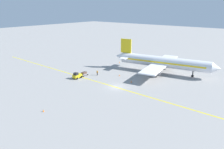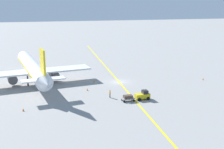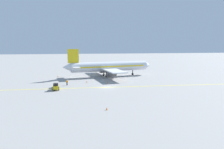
{
  "view_description": "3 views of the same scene",
  "coord_description": "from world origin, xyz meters",
  "px_view_note": "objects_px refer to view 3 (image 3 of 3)",
  "views": [
    {
      "loc": [
        45.03,
        35.27,
        21.67
      ],
      "look_at": [
        0.16,
        -1.25,
        3.53
      ],
      "focal_mm": 35.0,
      "sensor_mm": 36.0,
      "label": 1
    },
    {
      "loc": [
        -18.45,
        -72.97,
        20.84
      ],
      "look_at": [
        -2.77,
        -4.25,
        3.13
      ],
      "focal_mm": 50.0,
      "sensor_mm": 36.0,
      "label": 2
    },
    {
      "loc": [
        61.66,
        -8.12,
        12.76
      ],
      "look_at": [
        -5.75,
        2.38,
        2.88
      ],
      "focal_mm": 35.0,
      "sensor_mm": 36.0,
      "label": 3
    }
  ],
  "objects_px": {
    "baggage_cart_trailing": "(56,85)",
    "traffic_cone_mid_apron": "(87,82)",
    "airplane_at_gate": "(109,67)",
    "traffic_cone_far_edge": "(107,109)",
    "ground_crew_worker": "(67,82)",
    "traffic_cone_near_nose": "(108,83)",
    "baggage_tug_white": "(56,87)",
    "traffic_cone_by_wingtip": "(58,76)"
  },
  "relations": [
    {
      "from": "airplane_at_gate",
      "to": "traffic_cone_far_edge",
      "type": "height_order",
      "value": "airplane_at_gate"
    },
    {
      "from": "traffic_cone_near_nose",
      "to": "traffic_cone_far_edge",
      "type": "xyz_separation_m",
      "value": [
        27.63,
        -3.94,
        0.0
      ]
    },
    {
      "from": "traffic_cone_near_nose",
      "to": "baggage_cart_trailing",
      "type": "bearing_deg",
      "value": -74.57
    },
    {
      "from": "traffic_cone_mid_apron",
      "to": "airplane_at_gate",
      "type": "bearing_deg",
      "value": 143.35
    },
    {
      "from": "traffic_cone_near_nose",
      "to": "traffic_cone_far_edge",
      "type": "bearing_deg",
      "value": -8.11
    },
    {
      "from": "ground_crew_worker",
      "to": "baggage_tug_white",
      "type": "bearing_deg",
      "value": -22.87
    },
    {
      "from": "airplane_at_gate",
      "to": "baggage_tug_white",
      "type": "xyz_separation_m",
      "value": [
        22.33,
        -17.8,
        -2.81
      ]
    },
    {
      "from": "traffic_cone_mid_apron",
      "to": "traffic_cone_by_wingtip",
      "type": "xyz_separation_m",
      "value": [
        -13.64,
        -10.37,
        0.0
      ]
    },
    {
      "from": "baggage_cart_trailing",
      "to": "traffic_cone_far_edge",
      "type": "relative_size",
      "value": 4.94
    },
    {
      "from": "baggage_tug_white",
      "to": "traffic_cone_mid_apron",
      "type": "bearing_deg",
      "value": 139.34
    },
    {
      "from": "baggage_cart_trailing",
      "to": "airplane_at_gate",
      "type": "bearing_deg",
      "value": 136.47
    },
    {
      "from": "traffic_cone_near_nose",
      "to": "traffic_cone_far_edge",
      "type": "height_order",
      "value": "same"
    },
    {
      "from": "airplane_at_gate",
      "to": "traffic_cone_mid_apron",
      "type": "bearing_deg",
      "value": -36.65
    },
    {
      "from": "ground_crew_worker",
      "to": "traffic_cone_far_edge",
      "type": "bearing_deg",
      "value": 18.29
    },
    {
      "from": "traffic_cone_near_nose",
      "to": "traffic_cone_mid_apron",
      "type": "relative_size",
      "value": 1.0
    },
    {
      "from": "traffic_cone_near_nose",
      "to": "traffic_cone_by_wingtip",
      "type": "height_order",
      "value": "same"
    },
    {
      "from": "baggage_cart_trailing",
      "to": "traffic_cone_mid_apron",
      "type": "height_order",
      "value": "baggage_cart_trailing"
    },
    {
      "from": "airplane_at_gate",
      "to": "baggage_tug_white",
      "type": "distance_m",
      "value": 28.7
    },
    {
      "from": "baggage_cart_trailing",
      "to": "traffic_cone_mid_apron",
      "type": "relative_size",
      "value": 4.94
    },
    {
      "from": "baggage_tug_white",
      "to": "ground_crew_worker",
      "type": "height_order",
      "value": "baggage_tug_white"
    },
    {
      "from": "airplane_at_gate",
      "to": "traffic_cone_by_wingtip",
      "type": "bearing_deg",
      "value": -94.76
    },
    {
      "from": "ground_crew_worker",
      "to": "traffic_cone_by_wingtip",
      "type": "height_order",
      "value": "ground_crew_worker"
    },
    {
      "from": "baggage_cart_trailing",
      "to": "ground_crew_worker",
      "type": "distance_m",
      "value": 4.32
    },
    {
      "from": "airplane_at_gate",
      "to": "traffic_cone_near_nose",
      "type": "distance_m",
      "value": 15.32
    },
    {
      "from": "airplane_at_gate",
      "to": "ground_crew_worker",
      "type": "bearing_deg",
      "value": -43.45
    },
    {
      "from": "traffic_cone_mid_apron",
      "to": "traffic_cone_far_edge",
      "type": "height_order",
      "value": "same"
    },
    {
      "from": "airplane_at_gate",
      "to": "traffic_cone_mid_apron",
      "type": "distance_m",
      "value": 15.38
    },
    {
      "from": "airplane_at_gate",
      "to": "traffic_cone_near_nose",
      "type": "xyz_separation_m",
      "value": [
        14.73,
        -2.44,
        -3.43
      ]
    },
    {
      "from": "baggage_tug_white",
      "to": "baggage_cart_trailing",
      "type": "relative_size",
      "value": 1.15
    },
    {
      "from": "baggage_cart_trailing",
      "to": "traffic_cone_by_wingtip",
      "type": "distance_m",
      "value": 20.7
    },
    {
      "from": "baggage_tug_white",
      "to": "traffic_cone_near_nose",
      "type": "height_order",
      "value": "baggage_tug_white"
    },
    {
      "from": "traffic_cone_far_edge",
      "to": "baggage_tug_white",
      "type": "bearing_deg",
      "value": -150.3
    },
    {
      "from": "baggage_tug_white",
      "to": "traffic_cone_by_wingtip",
      "type": "height_order",
      "value": "baggage_tug_white"
    },
    {
      "from": "traffic_cone_mid_apron",
      "to": "traffic_cone_by_wingtip",
      "type": "distance_m",
      "value": 17.13
    },
    {
      "from": "baggage_tug_white",
      "to": "traffic_cone_far_edge",
      "type": "relative_size",
      "value": 5.68
    },
    {
      "from": "ground_crew_worker",
      "to": "traffic_cone_near_nose",
      "type": "bearing_deg",
      "value": 95.49
    },
    {
      "from": "airplane_at_gate",
      "to": "baggage_tug_white",
      "type": "height_order",
      "value": "airplane_at_gate"
    },
    {
      "from": "airplane_at_gate",
      "to": "baggage_cart_trailing",
      "type": "height_order",
      "value": "airplane_at_gate"
    },
    {
      "from": "baggage_cart_trailing",
      "to": "baggage_tug_white",
      "type": "bearing_deg",
      "value": 5.19
    },
    {
      "from": "ground_crew_worker",
      "to": "airplane_at_gate",
      "type": "bearing_deg",
      "value": 136.55
    },
    {
      "from": "airplane_at_gate",
      "to": "traffic_cone_by_wingtip",
      "type": "relative_size",
      "value": 64.38
    },
    {
      "from": "traffic_cone_mid_apron",
      "to": "traffic_cone_far_edge",
      "type": "relative_size",
      "value": 1.0
    }
  ]
}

